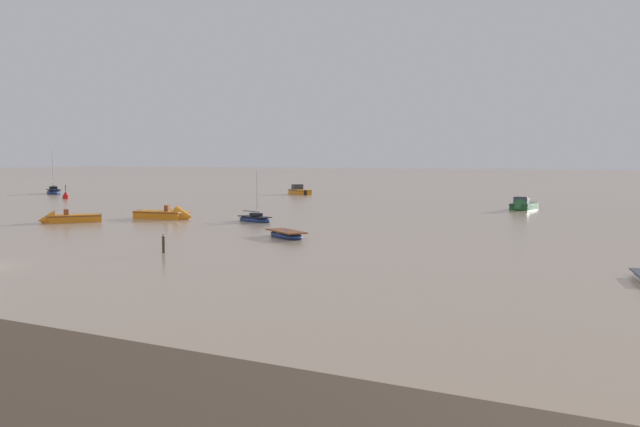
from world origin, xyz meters
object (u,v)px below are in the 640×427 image
at_px(mooring_post_left, 163,244).
at_px(rowboat_moored_3, 286,235).
at_px(sailboat_moored_1, 255,219).
at_px(motorboat_moored_3, 298,192).
at_px(motorboat_moored_4, 65,219).
at_px(motorboat_moored_0, 169,216).
at_px(sailboat_moored_0, 54,192).
at_px(motorboat_moored_5, 522,207).
at_px(channel_buoy, 66,196).

bearing_deg(mooring_post_left, rowboat_moored_3, 80.94).
height_order(sailboat_moored_1, mooring_post_left, sailboat_moored_1).
bearing_deg(motorboat_moored_3, motorboat_moored_4, 139.23).
height_order(sailboat_moored_1, motorboat_moored_4, sailboat_moored_1).
height_order(motorboat_moored_4, rowboat_moored_3, motorboat_moored_4).
xyz_separation_m(sailboat_moored_1, motorboat_moored_4, (-15.25, -9.68, 0.05)).
relative_size(motorboat_moored_0, sailboat_moored_0, 0.83).
bearing_deg(mooring_post_left, motorboat_moored_5, 79.43).
xyz_separation_m(motorboat_moored_3, mooring_post_left, (33.71, -71.22, 0.20)).
relative_size(sailboat_moored_1, mooring_post_left, 3.88).
relative_size(sailboat_moored_0, mooring_post_left, 5.93).
bearing_deg(motorboat_moored_5, channel_buoy, -80.47).
bearing_deg(motorboat_moored_3, mooring_post_left, 154.89).
bearing_deg(motorboat_moored_4, motorboat_moored_0, -179.30).
bearing_deg(motorboat_moored_4, rowboat_moored_3, 125.48).
xyz_separation_m(motorboat_moored_0, motorboat_moored_4, (-5.96, -7.98, -0.03)).
height_order(motorboat_moored_0, sailboat_moored_0, sailboat_moored_0).
bearing_deg(mooring_post_left, motorboat_moored_3, 115.33).
bearing_deg(motorboat_moored_0, motorboat_moored_4, -134.64).
relative_size(motorboat_moored_0, sailboat_moored_1, 1.27).
relative_size(sailboat_moored_0, rowboat_moored_3, 1.60).
bearing_deg(channel_buoy, mooring_post_left, -36.07).
bearing_deg(mooring_post_left, sailboat_moored_1, 110.82).
xyz_separation_m(sailboat_moored_1, motorboat_moored_5, (18.11, 29.32, 0.13)).
bearing_deg(motorboat_moored_5, motorboat_moored_3, -113.86).
relative_size(motorboat_moored_0, motorboat_moored_4, 1.14).
distance_m(sailboat_moored_0, mooring_post_left, 87.51).
bearing_deg(rowboat_moored_3, motorboat_moored_0, -171.71).
bearing_deg(sailboat_moored_1, sailboat_moored_0, 173.14).
relative_size(motorboat_moored_5, rowboat_moored_3, 1.27).
relative_size(motorboat_moored_3, channel_buoy, 2.81).
distance_m(motorboat_moored_5, rowboat_moored_3, 40.63).
distance_m(motorboat_moored_4, channel_buoy, 43.35).
bearing_deg(motorboat_moored_5, motorboat_moored_4, -40.06).
relative_size(motorboat_moored_0, channel_buoy, 2.82).
bearing_deg(sailboat_moored_0, rowboat_moored_3, -173.46).
bearing_deg(motorboat_moored_4, motorboat_moored_3, -132.89).
relative_size(sailboat_moored_0, motorboat_moored_5, 1.26).
xyz_separation_m(sailboat_moored_0, motorboat_moored_4, (47.28, -38.53, -0.07)).
height_order(sailboat_moored_0, sailboat_moored_1, sailboat_moored_0).
height_order(motorboat_moored_3, motorboat_moored_5, motorboat_moored_3).
bearing_deg(motorboat_moored_0, channel_buoy, 144.15).
height_order(motorboat_moored_3, motorboat_moored_4, motorboat_moored_3).
relative_size(motorboat_moored_4, mooring_post_left, 4.34).
relative_size(sailboat_moored_0, motorboat_moored_3, 1.20).
height_order(motorboat_moored_4, motorboat_moored_5, motorboat_moored_5).
xyz_separation_m(motorboat_moored_0, rowboat_moored_3, (19.64, -8.86, -0.09)).
relative_size(sailboat_moored_0, motorboat_moored_4, 1.37).
xyz_separation_m(motorboat_moored_3, motorboat_moored_5, (43.34, -19.60, -0.03)).
bearing_deg(channel_buoy, motorboat_moored_5, 9.06).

